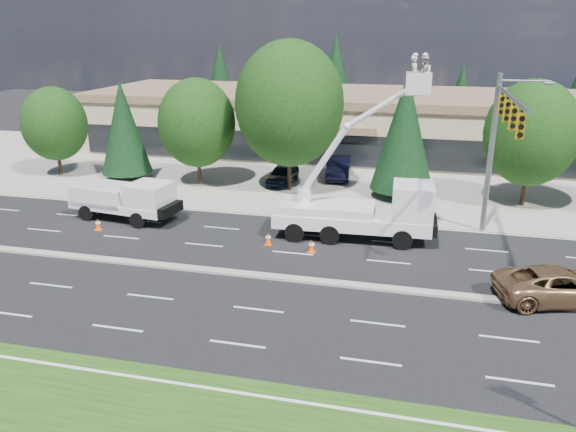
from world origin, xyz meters
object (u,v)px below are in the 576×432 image
(utility_pickup, at_px, (129,204))
(bucket_truck, at_px, (370,202))
(minivan, at_px, (560,285))
(signal_mast, at_px, (499,135))

(utility_pickup, relative_size, bucket_truck, 0.66)
(utility_pickup, relative_size, minivan, 1.22)
(minivan, bearing_deg, signal_mast, 5.56)
(signal_mast, xyz_separation_m, minivan, (2.43, -6.44, -5.29))
(utility_pickup, height_order, minivan, utility_pickup)
(signal_mast, height_order, bucket_truck, bucket_truck)
(utility_pickup, xyz_separation_m, bucket_truck, (14.63, 0.10, 1.17))
(utility_pickup, xyz_separation_m, minivan, (23.45, -5.53, -0.26))
(utility_pickup, distance_m, minivan, 24.09)
(utility_pickup, height_order, bucket_truck, bucket_truck)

